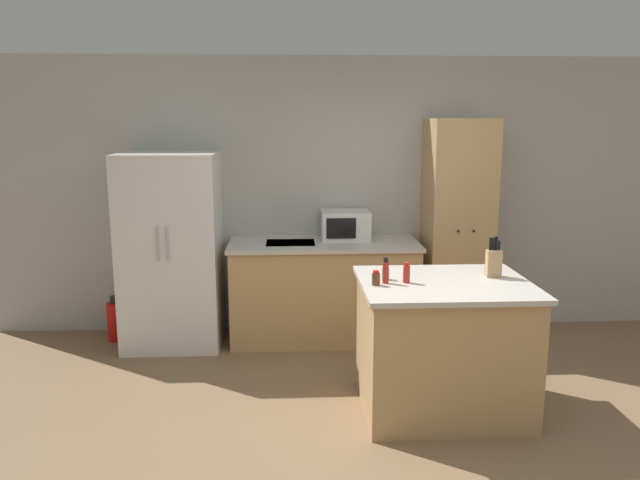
% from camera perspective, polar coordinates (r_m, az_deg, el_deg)
% --- Properties ---
extents(ground_plane, '(14.00, 14.00, 0.00)m').
position_cam_1_polar(ground_plane, '(4.21, 8.37, -17.89)').
color(ground_plane, '#846647').
extents(wall_back, '(7.20, 0.06, 2.60)m').
position_cam_1_polar(wall_back, '(6.03, 4.40, 4.08)').
color(wall_back, '#B2B2AD').
rests_on(wall_back, ground_plane).
extents(refrigerator, '(0.85, 0.77, 1.74)m').
position_cam_1_polar(refrigerator, '(5.75, -13.38, -0.91)').
color(refrigerator, white).
rests_on(refrigerator, ground_plane).
extents(back_counter, '(1.73, 0.72, 0.92)m').
position_cam_1_polar(back_counter, '(5.80, 0.34, -4.64)').
color(back_counter, tan).
rests_on(back_counter, ground_plane).
extents(pantry_cabinet, '(0.58, 0.60, 2.03)m').
position_cam_1_polar(pantry_cabinet, '(5.92, 12.39, 0.94)').
color(pantry_cabinet, tan).
rests_on(pantry_cabinet, ground_plane).
extents(kitchen_island, '(1.17, 0.98, 0.93)m').
position_cam_1_polar(kitchen_island, '(4.51, 11.14, -9.44)').
color(kitchen_island, tan).
rests_on(kitchen_island, ground_plane).
extents(microwave, '(0.45, 0.36, 0.27)m').
position_cam_1_polar(microwave, '(5.82, 2.32, 1.38)').
color(microwave, white).
rests_on(microwave, back_counter).
extents(knife_block, '(0.10, 0.07, 0.29)m').
position_cam_1_polar(knife_block, '(4.55, 15.59, -1.95)').
color(knife_block, tan).
rests_on(knife_block, kitchen_island).
extents(spice_bottle_tall_dark, '(0.05, 0.05, 0.09)m').
position_cam_1_polar(spice_bottle_tall_dark, '(4.35, 6.02, -3.04)').
color(spice_bottle_tall_dark, '#337033').
rests_on(spice_bottle_tall_dark, kitchen_island).
extents(spice_bottle_short_red, '(0.05, 0.05, 0.14)m').
position_cam_1_polar(spice_bottle_short_red, '(4.28, 7.91, -3.03)').
color(spice_bottle_short_red, '#B2281E').
rests_on(spice_bottle_short_red, kitchen_island).
extents(spice_bottle_amber_oil, '(0.04, 0.04, 0.18)m').
position_cam_1_polar(spice_bottle_amber_oil, '(4.24, 6.02, -2.86)').
color(spice_bottle_amber_oil, '#B2281E').
rests_on(spice_bottle_amber_oil, kitchen_island).
extents(spice_bottle_green_herb, '(0.05, 0.05, 0.10)m').
position_cam_1_polar(spice_bottle_green_herb, '(4.19, 5.13, -3.52)').
color(spice_bottle_green_herb, '#563319').
rests_on(spice_bottle_green_herb, kitchen_island).
extents(fire_extinguisher, '(0.14, 0.14, 0.43)m').
position_cam_1_polar(fire_extinguisher, '(6.12, -18.24, -7.03)').
color(fire_extinguisher, red).
rests_on(fire_extinguisher, ground_plane).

